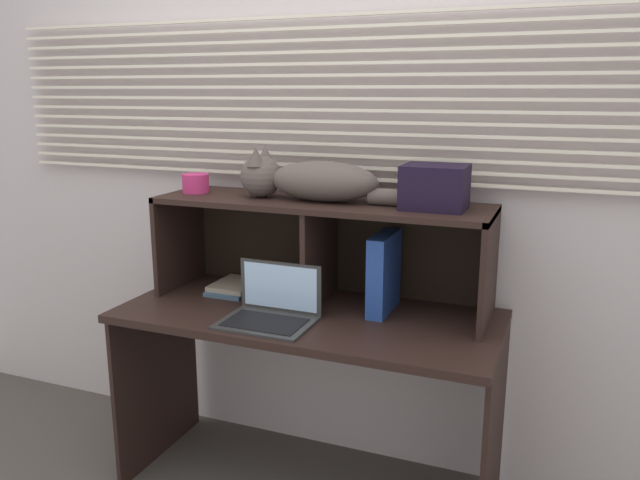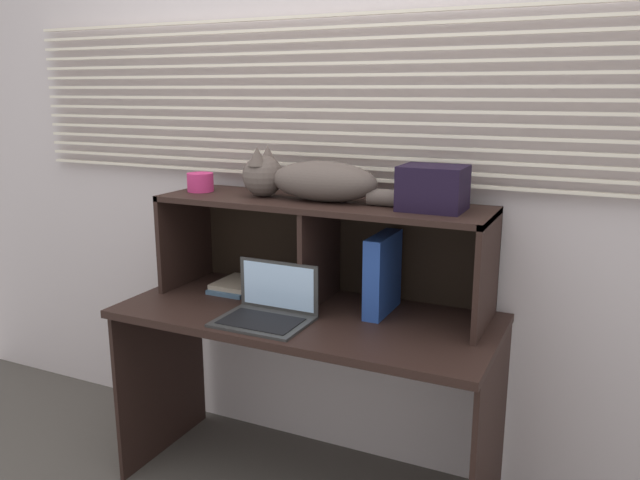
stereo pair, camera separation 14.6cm
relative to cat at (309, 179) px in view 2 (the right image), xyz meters
name	(u,v)px [view 2 (the right image)]	position (x,y,z in m)	size (l,w,h in m)	color
back_panel_with_blinds	(344,165)	(0.05, 0.23, 0.03)	(4.40, 0.08, 2.50)	beige
desk	(306,348)	(0.05, -0.12, -0.63)	(1.42, 0.63, 0.74)	black
hutch_shelf_unit	(324,230)	(0.05, 0.03, -0.20)	(1.29, 0.36, 0.40)	black
cat	(309,179)	(0.00, 0.00, 0.00)	(0.73, 0.18, 0.20)	#564B45
laptop	(268,310)	(-0.04, -0.25, -0.44)	(0.32, 0.25, 0.20)	#313131
binder_upright	(383,274)	(0.30, 0.00, -0.33)	(0.06, 0.25, 0.30)	#234499
book_stack	(237,285)	(-0.33, 0.00, -0.46)	(0.16, 0.22, 0.04)	#3F5A76
small_basket	(200,182)	(-0.50, 0.00, -0.04)	(0.11, 0.11, 0.08)	#C92F6E
storage_box	(433,188)	(0.48, 0.00, 0.00)	(0.22, 0.18, 0.15)	black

